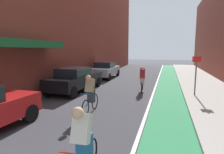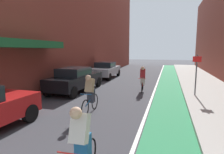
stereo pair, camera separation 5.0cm
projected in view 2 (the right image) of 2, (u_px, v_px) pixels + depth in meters
The scene contains 11 objects.
ground_plane at pixel (128, 84), 14.56m from camera, with size 80.31×80.31×0.00m, color #38383D.
bike_lane_paint at pixel (169, 82), 15.60m from camera, with size 1.60×36.50×0.00m, color #2D8451.
lane_divider_stripe at pixel (158, 82), 15.85m from camera, with size 0.12×36.50×0.00m, color white.
sidewalk_right at pixel (201, 83), 14.89m from camera, with size 3.30×36.50×0.14m, color #A8A59E.
building_facade_left at pixel (73, 5), 17.09m from camera, with size 4.15×36.50×13.39m.
parked_sedan_black at pixel (75, 79), 12.06m from camera, with size 1.95×4.73×1.53m.
parked_sedan_silver at pixel (106, 70), 17.85m from camera, with size 1.87×4.26×1.53m.
cyclist_lead at pixel (81, 145), 3.61m from camera, with size 0.48×1.73×1.62m.
cyclist_mid at pixel (90, 93), 7.83m from camera, with size 0.48×1.75×1.63m.
cyclist_trailing at pixel (143, 78), 12.10m from camera, with size 0.48×1.68×1.60m.
street_sign_post at pixel (196, 71), 10.30m from camera, with size 0.44×0.07×2.24m.
Camera 2 is at (2.91, 0.16, 2.61)m, focal length 30.31 mm.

